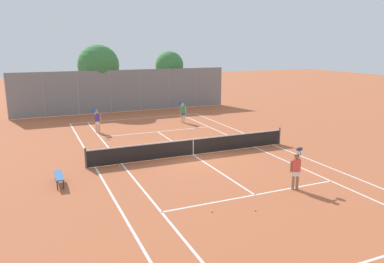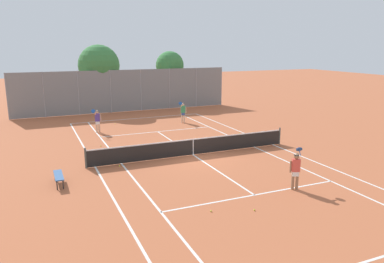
% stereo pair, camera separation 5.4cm
% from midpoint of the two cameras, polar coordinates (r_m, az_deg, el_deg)
% --- Properties ---
extents(ground_plane, '(120.00, 120.00, 0.00)m').
position_cam_midpoint_polar(ground_plane, '(21.40, 0.24, -3.58)').
color(ground_plane, '#B25B38').
extents(court_line_markings, '(11.10, 23.90, 0.01)m').
position_cam_midpoint_polar(court_line_markings, '(21.40, 0.24, -3.57)').
color(court_line_markings, silver).
rests_on(court_line_markings, ground).
extents(tennis_net, '(12.00, 0.10, 1.07)m').
position_cam_midpoint_polar(tennis_net, '(21.26, 0.24, -2.27)').
color(tennis_net, '#474C47').
rests_on(tennis_net, ground).
extents(player_near_side, '(0.85, 0.68, 1.77)m').
position_cam_midpoint_polar(player_near_side, '(16.75, 15.59, -5.52)').
color(player_near_side, '#936B4C').
rests_on(player_near_side, ground).
extents(player_far_left, '(0.74, 0.72, 1.77)m').
position_cam_midpoint_polar(player_far_left, '(27.43, -14.16, 1.73)').
color(player_far_left, '#D8A884').
rests_on(player_far_left, ground).
extents(player_far_right, '(0.81, 0.70, 1.77)m').
position_cam_midpoint_polar(player_far_right, '(30.06, -1.32, 3.09)').
color(player_far_right, beige).
rests_on(player_far_right, ground).
extents(loose_tennis_ball_0, '(0.07, 0.07, 0.07)m').
position_cam_midpoint_polar(loose_tennis_ball_0, '(26.72, 7.28, -0.24)').
color(loose_tennis_ball_0, '#D1DB33').
rests_on(loose_tennis_ball_0, ground).
extents(loose_tennis_ball_1, '(0.07, 0.07, 0.07)m').
position_cam_midpoint_polar(loose_tennis_ball_1, '(19.74, -10.91, -5.17)').
color(loose_tennis_ball_1, '#D1DB33').
rests_on(loose_tennis_ball_1, ground).
extents(loose_tennis_ball_2, '(0.07, 0.07, 0.07)m').
position_cam_midpoint_polar(loose_tennis_ball_2, '(14.39, 3.02, -12.01)').
color(loose_tennis_ball_2, '#D1DB33').
rests_on(loose_tennis_ball_2, ground).
extents(loose_tennis_ball_3, '(0.07, 0.07, 0.07)m').
position_cam_midpoint_polar(loose_tennis_ball_3, '(14.65, 9.59, -11.70)').
color(loose_tennis_ball_3, '#D1DB33').
rests_on(loose_tennis_ball_3, ground).
extents(loose_tennis_ball_4, '(0.07, 0.07, 0.07)m').
position_cam_midpoint_polar(loose_tennis_ball_4, '(23.82, -13.66, -2.14)').
color(loose_tennis_ball_4, '#D1DB33').
rests_on(loose_tennis_ball_4, ground).
extents(loose_tennis_ball_5, '(0.07, 0.07, 0.07)m').
position_cam_midpoint_polar(loose_tennis_ball_5, '(30.25, -11.59, 1.16)').
color(loose_tennis_ball_5, '#D1DB33').
rests_on(loose_tennis_ball_5, ground).
extents(courtside_bench, '(0.36, 1.50, 0.47)m').
position_cam_midpoint_polar(courtside_bench, '(17.86, -19.58, -6.39)').
color(courtside_bench, '#33598C').
rests_on(courtside_bench, ground).
extents(back_fence, '(20.15, 0.08, 3.92)m').
position_cam_midpoint_polar(back_fence, '(35.61, -9.98, 6.13)').
color(back_fence, gray).
rests_on(back_fence, ground).
extents(tree_behind_left, '(3.85, 3.85, 6.19)m').
position_cam_midpoint_polar(tree_behind_left, '(36.77, -13.81, 9.57)').
color(tree_behind_left, brown).
rests_on(tree_behind_left, ground).
extents(tree_behind_right, '(2.87, 2.87, 5.53)m').
position_cam_midpoint_polar(tree_behind_right, '(39.02, -3.26, 9.92)').
color(tree_behind_right, brown).
rests_on(tree_behind_right, ground).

